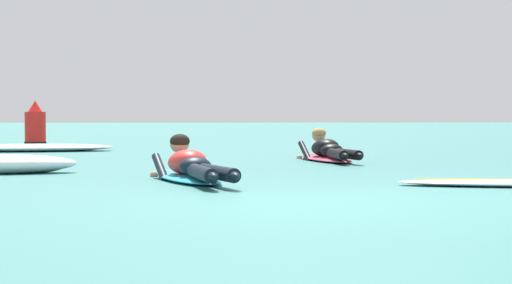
# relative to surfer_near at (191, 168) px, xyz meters

# --- Properties ---
(ground_plane) EXTENTS (120.00, 120.00, 0.00)m
(ground_plane) POSITION_rel_surfer_near_xyz_m (1.23, 7.61, -0.14)
(ground_plane) COLOR #387A75
(surfer_near) EXTENTS (1.02, 2.55, 0.53)m
(surfer_near) POSITION_rel_surfer_near_xyz_m (0.00, 0.00, 0.00)
(surfer_near) COLOR #2DB2D1
(surfer_near) RESTS_ON ground
(surfer_far) EXTENTS (0.82, 2.59, 0.54)m
(surfer_far) POSITION_rel_surfer_near_xyz_m (1.97, 4.28, -0.00)
(surfer_far) COLOR #E54C66
(surfer_far) RESTS_ON ground
(whitewater_mid_left) EXTENTS (3.10, 1.59, 0.14)m
(whitewater_mid_left) POSITION_rel_surfer_near_xyz_m (-3.10, 8.37, -0.07)
(whitewater_mid_left) COLOR white
(whitewater_mid_left) RESTS_ON ground
(channel_marker_buoy) EXTENTS (0.46, 0.46, 0.99)m
(channel_marker_buoy) POSITION_rel_surfer_near_xyz_m (-3.48, 10.61, 0.25)
(channel_marker_buoy) COLOR red
(channel_marker_buoy) RESTS_ON ground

